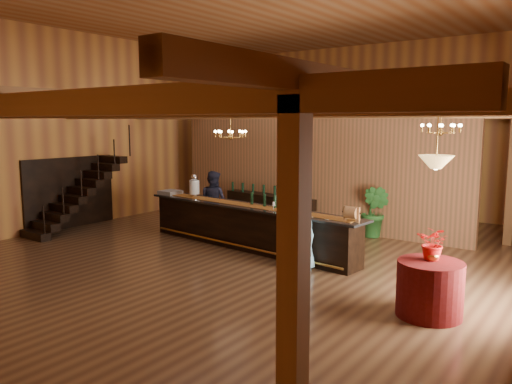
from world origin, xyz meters
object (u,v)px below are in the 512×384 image
Objects in this scene: backbar_shelf at (269,210)px; guest at (302,235)px; round_table at (430,289)px; chandelier_right at (441,128)px; tasting_bar at (247,226)px; floor_plant at (375,212)px; staff_second at (213,202)px; pendant_lamp at (436,162)px; bartender at (293,210)px; beverage_dispenser at (194,186)px; raffle_drum at (352,213)px; chandelier_left at (231,134)px.

backbar_shelf is 2.15× the size of guest.
round_table is 1.26× the size of chandelier_right.
tasting_bar is 3.47m from floor_plant.
tasting_bar is 2.83m from backbar_shelf.
tasting_bar is 4.57× the size of floor_plant.
staff_second reaches higher than guest.
chandelier_right and pendant_lamp have the same top height.
staff_second is (-0.67, -1.71, 0.40)m from backbar_shelf.
bartender reaches higher than round_table.
beverage_dispenser is at bearing 163.97° from round_table.
bartender reaches higher than guest.
bartender is 1.21× the size of guest.
staff_second reaches higher than raffle_drum.
raffle_drum is 0.25× the size of floor_plant.
pendant_lamp is 0.66× the size of floor_plant.
floor_plant reaches higher than raffle_drum.
chandelier_left is at bearing 167.07° from raffle_drum.
beverage_dispenser is at bearing -163.17° from chandelier_left.
bartender is at bearing 8.61° from chandelier_left.
raffle_drum is 0.20× the size of staff_second.
pendant_lamp reaches higher than tasting_bar.
backbar_shelf is 7.59m from pendant_lamp.
floor_plant is at bearing -136.39° from bartender.
chandelier_left is 1.00× the size of chandelier_right.
staff_second is (0.09, 0.64, -0.48)m from beverage_dispenser.
raffle_drum is 4.82m from staff_second.
chandelier_right is 3.00m from pendant_lamp.
beverage_dispenser is at bearing -146.80° from floor_plant.
guest reaches higher than floor_plant.
chandelier_left reaches higher than backbar_shelf.
chandelier_left is 4.23m from floor_plant.
guest is (-2.09, -1.92, -2.14)m from chandelier_right.
backbar_shelf is (0.77, 2.35, -0.88)m from beverage_dispenser.
chandelier_left is 0.55× the size of guest.
chandelier_left and pendant_lamp have the same top height.
chandelier_left is 5.01m from chandelier_right.
chandelier_left is at bearing 16.83° from beverage_dispenser.
floor_plant reaches higher than round_table.
pendant_lamp is (1.98, -1.37, 1.19)m from raffle_drum.
chandelier_left is at bearing 155.52° from tasting_bar.
pendant_lamp reaches higher than floor_plant.
raffle_drum is at bearing -0.96° from tasting_bar.
beverage_dispenser is at bearing -171.15° from chandelier_right.
backbar_shelf is at bearing 147.97° from guest.
backbar_shelf reaches higher than round_table.
guest is (-0.87, -0.43, -0.48)m from raffle_drum.
chandelier_left is 3.72m from guest.
chandelier_left is 2.51m from bartender.
chandelier_right is at bearing 7.21° from chandelier_left.
chandelier_left reaches higher than raffle_drum.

